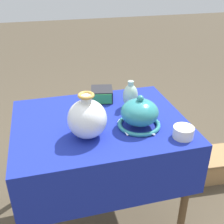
# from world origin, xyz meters

# --- Properties ---
(ground_plane) EXTENTS (14.00, 14.00, 0.00)m
(ground_plane) POSITION_xyz_m (0.00, 0.00, 0.00)
(ground_plane) COLOR #4C4233
(display_table) EXTENTS (0.96, 0.76, 0.70)m
(display_table) POSITION_xyz_m (0.00, -0.02, 0.62)
(display_table) COLOR brown
(display_table) RESTS_ON ground_plane
(vase_tall_bulbous) EXTENTS (0.20, 0.20, 0.24)m
(vase_tall_bulbous) POSITION_xyz_m (-0.09, -0.14, 0.80)
(vase_tall_bulbous) COLOR white
(vase_tall_bulbous) RESTS_ON display_table
(vase_dome_bell) EXTENTS (0.24, 0.24, 0.18)m
(vase_dome_bell) POSITION_xyz_m (0.19, -0.12, 0.77)
(vase_dome_bell) COLOR teal
(vase_dome_bell) RESTS_ON display_table
(mosaic_tile_box) EXTENTS (0.16, 0.17, 0.08)m
(mosaic_tile_box) POSITION_xyz_m (0.07, 0.25, 0.74)
(mosaic_tile_box) COLOR #232328
(mosaic_tile_box) RESTS_ON display_table
(jar_round_celadon) EXTENTS (0.09, 0.09, 0.17)m
(jar_round_celadon) POSITION_xyz_m (0.22, 0.11, 0.78)
(jar_round_celadon) COLOR #A8CCB7
(jar_round_celadon) RESTS_ON display_table
(pot_squat_ivory) EXTENTS (0.11, 0.11, 0.06)m
(pot_squat_ivory) POSITION_xyz_m (0.37, -0.28, 0.73)
(pot_squat_ivory) COLOR white
(pot_squat_ivory) RESTS_ON display_table
(wooden_crate) EXTENTS (0.44, 0.31, 0.18)m
(wooden_crate) POSITION_xyz_m (0.89, 0.13, 0.10)
(wooden_crate) COLOR #A37A4C
(wooden_crate) RESTS_ON ground_plane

